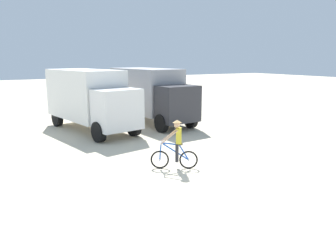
{
  "coord_description": "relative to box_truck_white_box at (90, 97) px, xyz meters",
  "views": [
    {
      "loc": [
        -7.44,
        -8.32,
        3.96
      ],
      "look_at": [
        -0.5,
        3.73,
        1.1
      ],
      "focal_mm": 35.19,
      "sensor_mm": 36.0,
      "label": 1
    }
  ],
  "objects": [
    {
      "name": "ground_plane",
      "position": [
        2.14,
        -9.55,
        -1.87
      ],
      "size": [
        120.0,
        120.0,
        0.0
      ],
      "primitive_type": "plane",
      "color": "beige"
    },
    {
      "name": "box_truck_white_box",
      "position": [
        0.0,
        0.0,
        0.0
      ],
      "size": [
        3.52,
        7.06,
        3.35
      ],
      "color": "white",
      "rests_on": "ground"
    },
    {
      "name": "box_truck_grey_hauler",
      "position": [
        3.93,
        0.33,
        0.0
      ],
      "size": [
        2.94,
        6.93,
        3.35
      ],
      "color": "#9E9EA3",
      "rests_on": "ground"
    },
    {
      "name": "cyclist_orange_shirt",
      "position": [
        0.68,
        -8.06,
        -1.03
      ],
      "size": [
        1.51,
        0.95,
        1.82
      ],
      "color": "black",
      "rests_on": "ground"
    }
  ]
}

